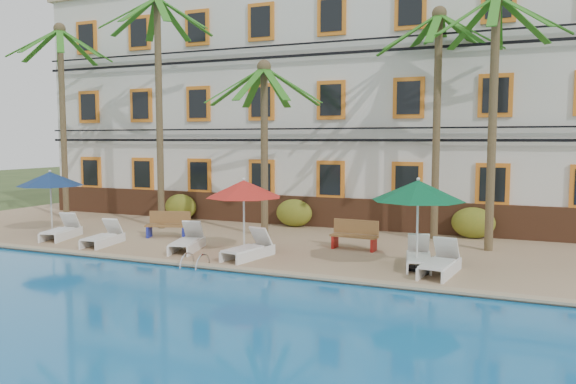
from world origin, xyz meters
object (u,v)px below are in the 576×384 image
at_px(umbrella_red, 244,189).
at_px(lounger_d, 249,249).
at_px(palm_b, 159,80).
at_px(palm_e, 494,84).
at_px(lounger_f, 440,263).
at_px(bench_left, 168,224).
at_px(lounger_e, 419,257).
at_px(palm_d, 437,91).
at_px(lounger_b, 104,237).
at_px(lounger_c, 188,241).
at_px(umbrella_blue, 50,179).
at_px(bench_right, 355,234).
at_px(pool_ladder, 195,266).
at_px(lounger_a, 62,230).
at_px(palm_a, 62,95).
at_px(palm_c, 264,121).
at_px(umbrella_green, 418,191).

distance_m(umbrella_red, lounger_d, 1.79).
bearing_deg(palm_b, palm_e, 1.28).
height_order(lounger_f, bench_left, bench_left).
bearing_deg(umbrella_red, lounger_e, 4.01).
relative_size(palm_d, lounger_f, 4.03).
distance_m(lounger_b, lounger_d, 5.37).
distance_m(palm_e, bench_left, 11.83).
relative_size(lounger_c, lounger_f, 1.00).
relative_size(lounger_e, lounger_f, 0.97).
height_order(umbrella_blue, umbrella_red, umbrella_blue).
bearing_deg(palm_d, lounger_d, -129.75).
height_order(lounger_d, bench_right, bench_right).
relative_size(palm_d, lounger_b, 4.37).
height_order(palm_e, lounger_c, palm_e).
relative_size(palm_d, palm_e, 0.99).
bearing_deg(palm_b, pool_ladder, -47.25).
distance_m(palm_e, bench_right, 6.29).
bearing_deg(bench_right, lounger_f, -38.59).
bearing_deg(pool_ladder, lounger_e, 22.19).
bearing_deg(umbrella_blue, lounger_a, -31.74).
xyz_separation_m(palm_a, palm_c, (9.94, -0.64, -1.27)).
distance_m(palm_a, pool_ladder, 12.93).
distance_m(palm_c, bench_left, 5.03).
height_order(palm_b, umbrella_red, palm_b).
bearing_deg(lounger_d, palm_d, 50.25).
xyz_separation_m(palm_c, palm_d, (5.71, 1.85, 1.01)).
relative_size(umbrella_blue, lounger_d, 1.21).
bearing_deg(palm_a, palm_c, -3.67).
height_order(umbrella_red, bench_left, umbrella_red).
height_order(palm_c, umbrella_blue, palm_c).
distance_m(palm_a, palm_c, 10.04).
bearing_deg(palm_d, palm_a, -175.56).
relative_size(palm_a, lounger_c, 4.25).
xyz_separation_m(umbrella_green, lounger_d, (-4.80, -0.43, -1.83)).
bearing_deg(lounger_f, palm_c, 152.72).
height_order(lounger_a, bench_left, bench_left).
distance_m(palm_a, palm_e, 17.55).
xyz_separation_m(palm_a, bench_right, (13.61, -1.69, -4.91)).
xyz_separation_m(palm_c, lounger_b, (-4.19, -3.60, -3.84)).
relative_size(palm_c, lounger_a, 3.21).
xyz_separation_m(lounger_a, lounger_f, (13.03, -0.22, 0.01)).
relative_size(palm_c, lounger_e, 3.27).
relative_size(palm_b, palm_c, 1.45).
bearing_deg(umbrella_blue, lounger_e, -1.57).
bearing_deg(lounger_c, lounger_f, -0.81).
distance_m(lounger_a, lounger_f, 13.03).
bearing_deg(palm_c, lounger_e, -25.24).
xyz_separation_m(lounger_a, lounger_d, (7.57, -0.38, 0.00)).
distance_m(palm_a, lounger_b, 8.78).
xyz_separation_m(umbrella_green, lounger_e, (-0.01, 0.34, -1.84)).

